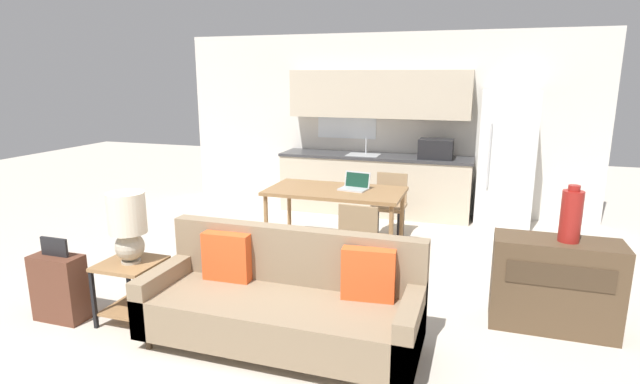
{
  "coord_description": "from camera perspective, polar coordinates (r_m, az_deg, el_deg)",
  "views": [
    {
      "loc": [
        1.54,
        -3.05,
        2.07
      ],
      "look_at": [
        0.05,
        1.5,
        0.95
      ],
      "focal_mm": 28.0,
      "sensor_mm": 36.0,
      "label": 1
    }
  ],
  "objects": [
    {
      "name": "ground_plane",
      "position": [
        3.99,
        -7.76,
        -18.19
      ],
      "size": [
        20.0,
        20.0,
        0.0
      ],
      "primitive_type": "plane",
      "color": "beige"
    },
    {
      "name": "wall_back",
      "position": [
        7.86,
        6.85,
        7.84
      ],
      "size": [
        6.4,
        0.07,
        2.7
      ],
      "color": "silver",
      "rests_on": "ground_plane"
    },
    {
      "name": "kitchen_counter",
      "position": [
        7.63,
        6.48,
        3.84
      ],
      "size": [
        2.89,
        0.65,
        2.15
      ],
      "color": "beige",
      "rests_on": "ground_plane"
    },
    {
      "name": "refrigerator",
      "position": [
        7.36,
        20.43,
        3.53
      ],
      "size": [
        0.73,
        0.74,
        1.88
      ],
      "color": "white",
      "rests_on": "ground_plane"
    },
    {
      "name": "dining_table",
      "position": [
        5.88,
        1.77,
        -0.33
      ],
      "size": [
        1.59,
        0.85,
        0.76
      ],
      "color": "olive",
      "rests_on": "ground_plane"
    },
    {
      "name": "couch",
      "position": [
        3.99,
        -4.12,
        -12.52
      ],
      "size": [
        2.14,
        0.8,
        0.88
      ],
      "color": "#3D2D1E",
      "rests_on": "ground_plane"
    },
    {
      "name": "side_table",
      "position": [
        4.61,
        -20.72,
        -9.52
      ],
      "size": [
        0.48,
        0.48,
        0.54
      ],
      "color": "olive",
      "rests_on": "ground_plane"
    },
    {
      "name": "table_lamp",
      "position": [
        4.43,
        -21.11,
        -3.39
      ],
      "size": [
        0.31,
        0.31,
        0.6
      ],
      "color": "#B2A893",
      "rests_on": "side_table"
    },
    {
      "name": "credenza",
      "position": [
        4.62,
        25.22,
        -9.54
      ],
      "size": [
        0.99,
        0.41,
        0.77
      ],
      "color": "brown",
      "rests_on": "ground_plane"
    },
    {
      "name": "vase",
      "position": [
        4.43,
        26.76,
        -2.42
      ],
      "size": [
        0.16,
        0.16,
        0.46
      ],
      "color": "maroon",
      "rests_on": "credenza"
    },
    {
      "name": "dining_chair_far_right",
      "position": [
        6.53,
        7.93,
        -1.14
      ],
      "size": [
        0.43,
        0.43,
        0.83
      ],
      "rotation": [
        0.0,
        0.0,
        -0.03
      ],
      "color": "#997A56",
      "rests_on": "ground_plane"
    },
    {
      "name": "dining_chair_near_right",
      "position": [
        5.1,
        4.75,
        -5.16
      ],
      "size": [
        0.44,
        0.44,
        0.83
      ],
      "rotation": [
        0.0,
        0.0,
        3.08
      ],
      "color": "#997A56",
      "rests_on": "ground_plane"
    },
    {
      "name": "laptop",
      "position": [
        5.88,
        4.03,
        0.79
      ],
      "size": [
        0.36,
        0.3,
        0.2
      ],
      "rotation": [
        0.0,
        0.0,
        -0.17
      ],
      "color": "#B7BABC",
      "rests_on": "dining_table"
    },
    {
      "name": "suitcase",
      "position": [
        4.9,
        -27.64,
        -9.6
      ],
      "size": [
        0.44,
        0.22,
        0.74
      ],
      "color": "brown",
      "rests_on": "ground_plane"
    }
  ]
}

